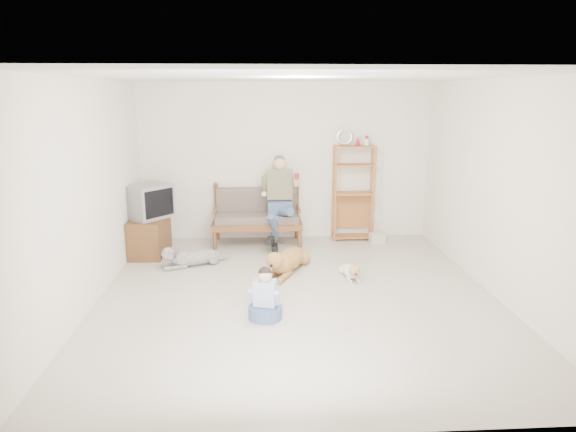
{
  "coord_description": "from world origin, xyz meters",
  "views": [
    {
      "loc": [
        -0.48,
        -6.1,
        2.53
      ],
      "look_at": [
        -0.06,
        1.0,
        0.81
      ],
      "focal_mm": 32.0,
      "sensor_mm": 36.0,
      "label": 1
    }
  ],
  "objects": [
    {
      "name": "terrier",
      "position": [
        0.79,
        0.58,
        0.1
      ],
      "size": [
        0.23,
        0.65,
        0.24
      ],
      "rotation": [
        0.0,
        0.0,
        0.09
      ],
      "color": "white",
      "rests_on": "ground"
    },
    {
      "name": "wall_left",
      "position": [
        -2.5,
        0.0,
        1.35
      ],
      "size": [
        0.0,
        5.5,
        5.5
      ],
      "primitive_type": "plane",
      "rotation": [
        1.57,
        0.0,
        1.57
      ],
      "color": "silver",
      "rests_on": "ground"
    },
    {
      "name": "child",
      "position": [
        -0.42,
        -0.63,
        0.22
      ],
      "size": [
        0.39,
        0.39,
        0.62
      ],
      "rotation": [
        0.0,
        0.0,
        -0.27
      ],
      "color": "#44587E",
      "rests_on": "ground"
    },
    {
      "name": "floor",
      "position": [
        0.0,
        0.0,
        0.0
      ],
      "size": [
        5.5,
        5.5,
        0.0
      ],
      "primitive_type": "plane",
      "color": "beige",
      "rests_on": "ground"
    },
    {
      "name": "wall_front",
      "position": [
        0.0,
        -2.75,
        1.35
      ],
      "size": [
        5.0,
        0.0,
        5.0
      ],
      "primitive_type": "plane",
      "rotation": [
        -1.57,
        0.0,
        0.0
      ],
      "color": "silver",
      "rests_on": "ground"
    },
    {
      "name": "ceiling",
      "position": [
        0.0,
        0.0,
        2.7
      ],
      "size": [
        5.5,
        5.5,
        0.0
      ],
      "primitive_type": "plane",
      "rotation": [
        3.14,
        0.0,
        0.0
      ],
      "color": "white",
      "rests_on": "ground"
    },
    {
      "name": "man",
      "position": [
        -0.15,
        2.23,
        0.69
      ],
      "size": [
        0.57,
        0.82,
        1.32
      ],
      "color": "#44587E",
      "rests_on": "loveseat"
    },
    {
      "name": "wall_back",
      "position": [
        0.0,
        2.75,
        1.35
      ],
      "size": [
        5.0,
        0.0,
        5.0
      ],
      "primitive_type": "plane",
      "rotation": [
        1.57,
        0.0,
        0.0
      ],
      "color": "silver",
      "rests_on": "ground"
    },
    {
      "name": "shaggy_dog",
      "position": [
        -1.51,
        1.25,
        0.13
      ],
      "size": [
        1.03,
        0.54,
        0.33
      ],
      "rotation": [
        0.0,
        0.0,
        -1.17
      ],
      "color": "beige",
      "rests_on": "ground"
    },
    {
      "name": "loveseat",
      "position": [
        -0.51,
        2.42,
        0.49
      ],
      "size": [
        1.5,
        0.7,
        0.95
      ],
      "rotation": [
        0.0,
        0.0,
        0.0
      ],
      "color": "brown",
      "rests_on": "ground"
    },
    {
      "name": "book_stack",
      "position": [
        1.56,
        2.3,
        0.08
      ],
      "size": [
        0.26,
        0.2,
        0.16
      ],
      "primitive_type": "cube",
      "rotation": [
        0.0,
        0.0,
        0.07
      ],
      "color": "silver",
      "rests_on": "ground"
    },
    {
      "name": "tv_stand",
      "position": [
        -2.23,
        1.88,
        0.3
      ],
      "size": [
        0.54,
        0.92,
        0.6
      ],
      "rotation": [
        0.0,
        0.0,
        -0.05
      ],
      "color": "brown",
      "rests_on": "ground"
    },
    {
      "name": "crt_tv",
      "position": [
        -2.19,
        1.88,
        0.86
      ],
      "size": [
        0.79,
        0.81,
        0.53
      ],
      "rotation": [
        0.0,
        0.0,
        -0.7
      ],
      "color": "gray",
      "rests_on": "tv_stand"
    },
    {
      "name": "etagere",
      "position": [
        1.17,
        2.55,
        0.85
      ],
      "size": [
        0.73,
        0.32,
        1.94
      ],
      "color": "#AD6836",
      "rests_on": "ground"
    },
    {
      "name": "wall_right",
      "position": [
        2.5,
        0.0,
        1.35
      ],
      "size": [
        0.0,
        5.5,
        5.5
      ],
      "primitive_type": "plane",
      "rotation": [
        1.57,
        0.0,
        -1.57
      ],
      "color": "silver",
      "rests_on": "ground"
    },
    {
      "name": "wall_outlet",
      "position": [
        -1.25,
        2.73,
        0.3
      ],
      "size": [
        0.12,
        0.02,
        0.08
      ],
      "primitive_type": "cube",
      "color": "white",
      "rests_on": "ground"
    },
    {
      "name": "golden_retriever",
      "position": [
        -0.09,
        0.9,
        0.17
      ],
      "size": [
        0.71,
        1.27,
        0.41
      ],
      "rotation": [
        0.0,
        0.0,
        -0.45
      ],
      "color": "#AF723D",
      "rests_on": "ground"
    }
  ]
}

